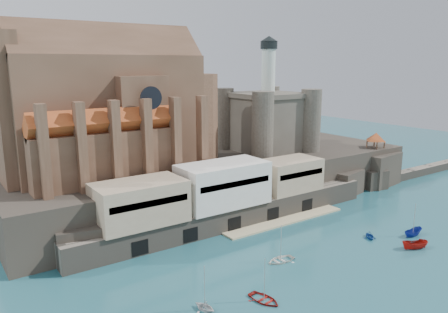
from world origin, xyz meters
name	(u,v)px	position (x,y,z in m)	size (l,w,h in m)	color
ground	(347,254)	(0.00, 0.00, 0.00)	(300.00, 300.00, 0.00)	#1B4E59
promontory	(219,178)	(-0.19, 39.37, 4.92)	(100.00, 36.00, 10.00)	black
quay	(223,198)	(-10.19, 23.07, 6.07)	(70.00, 12.00, 13.05)	#6C6356
church	(118,113)	(-24.13, 41.85, 22.13)	(47.00, 25.93, 30.51)	#4F3525
castle_keep	(267,118)	(16.08, 41.08, 18.31)	(21.20, 21.20, 29.30)	#443F36
rock_outcrop	(374,169)	(42.00, 25.84, 4.02)	(14.50, 10.50, 8.70)	black
pavilion	(376,138)	(42.00, 26.00, 12.73)	(6.40, 6.40, 5.40)	#4F3525
breakwater	(428,173)	(66.00, 24.00, 0.00)	(40.00, 3.00, 2.40)	#6C6356
boat_0	(264,301)	(-21.81, -3.58, 0.00)	(3.60, 1.04, 5.04)	maroon
boat_2	(413,236)	(16.79, -1.86, 0.00)	(1.73, 1.78, 4.60)	navy
boat_4	(205,310)	(-29.84, -0.82, 0.00)	(2.88, 1.76, 3.34)	silver
boat_5	(414,249)	(11.53, -5.52, 0.00)	(1.90, 1.95, 5.06)	#A41810
boat_6	(280,261)	(-11.52, 4.42, 0.00)	(3.68, 1.07, 5.16)	white
boat_7	(369,238)	(8.94, 2.11, 0.00)	(2.76, 1.68, 3.20)	#184391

